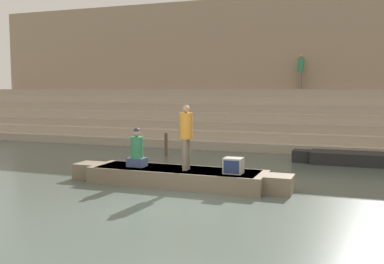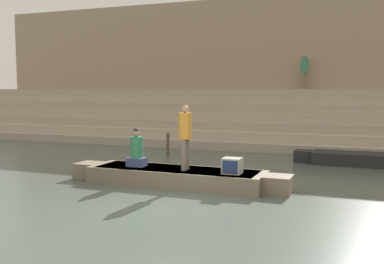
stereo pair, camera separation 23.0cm
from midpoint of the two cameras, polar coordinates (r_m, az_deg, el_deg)
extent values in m
plane|color=#47544C|center=(10.23, -2.55, -9.31)|extent=(120.00, 120.00, 0.00)
cube|color=tan|center=(21.01, 9.64, -1.25)|extent=(36.00, 4.91, 0.37)
cube|color=#B2A28D|center=(21.31, 9.83, -0.15)|extent=(36.00, 4.21, 0.37)
cube|color=tan|center=(21.63, 10.01, 0.92)|extent=(36.00, 3.51, 0.37)
cube|color=#B2A28D|center=(21.94, 10.19, 1.96)|extent=(36.00, 2.80, 0.37)
cube|color=tan|center=(22.27, 10.37, 2.97)|extent=(36.00, 2.10, 0.37)
cube|color=#B2A28D|center=(22.60, 10.54, 3.95)|extent=(36.00, 1.40, 0.37)
cube|color=tan|center=(22.94, 10.71, 4.90)|extent=(36.00, 0.70, 0.37)
cube|color=tan|center=(23.90, 11.15, 7.88)|extent=(34.20, 1.20, 7.34)
cube|color=brown|center=(23.38, 10.75, -0.32)|extent=(34.20, 0.12, 0.60)
cube|color=#756651|center=(12.33, -2.49, -5.70)|extent=(4.90, 1.36, 0.45)
cube|color=tan|center=(12.30, -2.49, -4.79)|extent=(4.51, 1.26, 0.05)
cube|color=#756651|center=(11.56, 10.46, -6.53)|extent=(0.69, 0.75, 0.45)
cube|color=#756651|center=(13.64, -13.39, -4.76)|extent=(0.69, 0.75, 0.45)
cylinder|color=olive|center=(13.30, -4.11, -4.35)|extent=(2.69, 0.04, 0.04)
cylinder|color=#756656|center=(12.12, -1.14, -2.81)|extent=(0.15, 0.15, 0.84)
cylinder|color=#756656|center=(11.94, -1.48, -2.93)|extent=(0.15, 0.15, 0.84)
cylinder|color=orange|center=(11.94, -1.32, 0.78)|extent=(0.35, 0.35, 0.70)
sphere|color=tan|center=(11.92, -1.32, 2.93)|extent=(0.20, 0.20, 0.20)
cube|color=#3D4C75|center=(12.71, -7.52, -3.82)|extent=(0.49, 0.38, 0.24)
cylinder|color=#338456|center=(12.65, -7.54, -1.95)|extent=(0.35, 0.35, 0.59)
sphere|color=tan|center=(12.61, -7.56, -0.16)|extent=(0.20, 0.20, 0.20)
sphere|color=#333338|center=(12.60, -7.57, 0.15)|extent=(0.17, 0.17, 0.17)
cube|color=#9E998E|center=(11.61, 4.72, -4.28)|extent=(0.48, 0.42, 0.40)
cube|color=navy|center=(11.40, 4.43, -4.45)|extent=(0.40, 0.02, 0.32)
cube|color=black|center=(16.58, 22.48, -3.28)|extent=(4.62, 1.16, 0.42)
cube|color=#2D2D2D|center=(16.55, 22.51, -2.65)|extent=(4.25, 1.06, 0.05)
cube|color=black|center=(16.68, 13.40, -2.96)|extent=(0.65, 0.64, 0.42)
cylinder|color=brown|center=(17.60, -3.70, -1.59)|extent=(0.12, 0.12, 0.91)
cylinder|color=#756656|center=(22.88, 13.35, 6.35)|extent=(0.13, 0.13, 0.83)
cylinder|color=#756656|center=(22.71, 13.30, 6.36)|extent=(0.13, 0.13, 0.83)
cylinder|color=#338456|center=(22.82, 13.37, 8.26)|extent=(0.31, 0.31, 0.69)
sphere|color=tan|center=(22.85, 13.39, 9.37)|extent=(0.20, 0.20, 0.20)
camera|label=1|loc=(0.11, -90.50, -0.05)|focal=42.00mm
camera|label=2|loc=(0.11, 89.50, 0.05)|focal=42.00mm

